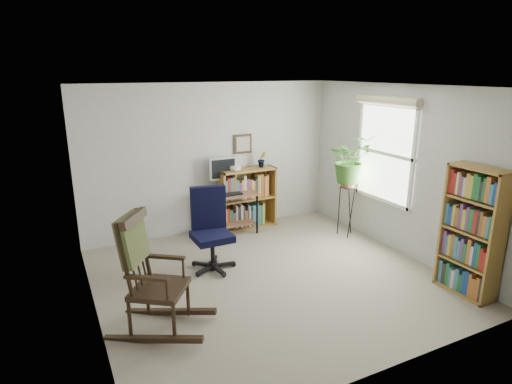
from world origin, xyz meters
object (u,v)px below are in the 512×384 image
low_bookshelf (247,198)px  office_chair (212,230)px  rocking_chair (159,273)px  desk (227,213)px  tall_bookshelf (472,232)px

low_bookshelf → office_chair: bearing=-131.4°
office_chair → rocking_chair: 1.43m
desk → office_chair: 1.35m
desk → tall_bookshelf: 3.57m
rocking_chair → tall_bookshelf: 3.56m
office_chair → low_bookshelf: 1.68m
desk → low_bookshelf: (0.42, 0.12, 0.17)m
low_bookshelf → tall_bookshelf: 3.47m
low_bookshelf → rocking_chair: bearing=-132.0°
desk → rocking_chair: 2.75m
low_bookshelf → tall_bookshelf: bearing=-66.6°
rocking_chair → low_bookshelf: rocking_chair is taller
office_chair → desk: bearing=68.6°
office_chair → rocking_chair: (-0.97, -1.05, 0.07)m
rocking_chair → office_chair: bearing=-6.8°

